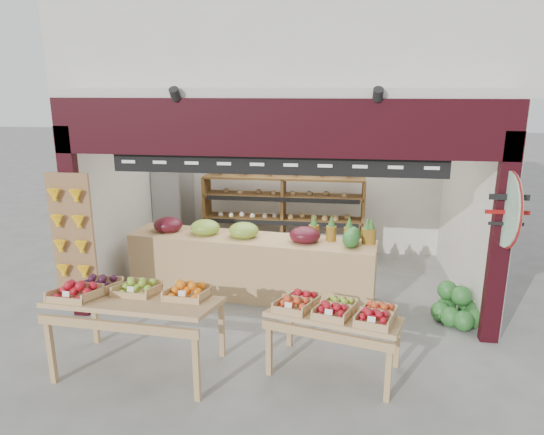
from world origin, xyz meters
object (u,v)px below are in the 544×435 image
(watermelon_pile, at_px, (458,309))
(mid_counter, at_px, (250,264))
(back_shelving, at_px, (283,198))
(display_table_right, at_px, (335,313))
(cardboard_stack, at_px, (199,270))
(refrigerator, at_px, (172,208))
(display_table_left, at_px, (130,296))

(watermelon_pile, bearing_deg, mid_counter, 170.49)
(back_shelving, bearing_deg, display_table_right, -74.68)
(back_shelving, relative_size, cardboard_stack, 2.90)
(mid_counter, relative_size, watermelon_pile, 5.28)
(refrigerator, bearing_deg, display_table_left, -71.38)
(back_shelving, bearing_deg, display_table_left, -108.43)
(display_table_left, bearing_deg, back_shelving, 71.57)
(display_table_left, bearing_deg, display_table_right, 4.59)
(display_table_right, height_order, watermelon_pile, display_table_right)
(back_shelving, distance_m, mid_counter, 1.90)
(display_table_right, distance_m, watermelon_pile, 2.26)
(back_shelving, height_order, watermelon_pile, back_shelving)
(mid_counter, bearing_deg, refrigerator, 134.13)
(display_table_right, relative_size, watermelon_pile, 2.18)
(back_shelving, bearing_deg, refrigerator, 174.82)
(cardboard_stack, distance_m, display_table_right, 3.22)
(cardboard_stack, xyz_separation_m, watermelon_pile, (3.90, -0.84, -0.03))
(refrigerator, height_order, cardboard_stack, refrigerator)
(cardboard_stack, bearing_deg, display_table_left, -91.57)
(back_shelving, bearing_deg, cardboard_stack, -130.84)
(back_shelving, height_order, cardboard_stack, back_shelving)
(mid_counter, distance_m, display_table_right, 2.34)
(display_table_left, xyz_separation_m, watermelon_pile, (3.97, 1.61, -0.66))
(refrigerator, relative_size, display_table_left, 0.93)
(cardboard_stack, bearing_deg, refrigerator, 121.32)
(back_shelving, xyz_separation_m, watermelon_pile, (2.68, -2.25, -0.97))
(mid_counter, bearing_deg, cardboard_stack, 159.50)
(cardboard_stack, distance_m, watermelon_pile, 3.99)
(cardboard_stack, relative_size, mid_counter, 0.27)
(back_shelving, bearing_deg, mid_counter, -99.90)
(display_table_right, bearing_deg, display_table_left, -175.41)
(refrigerator, relative_size, mid_counter, 0.45)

